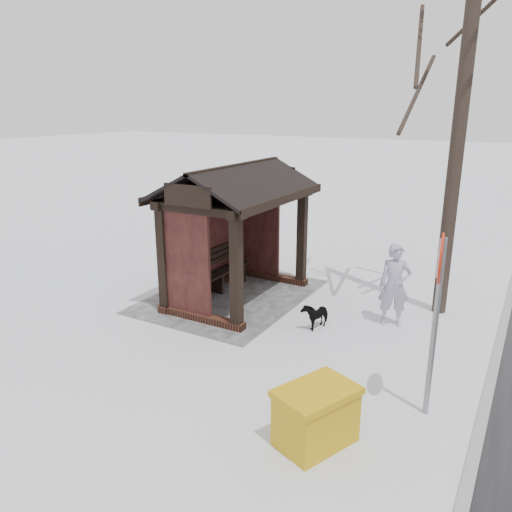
{
  "coord_description": "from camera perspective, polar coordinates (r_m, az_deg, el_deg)",
  "views": [
    {
      "loc": [
        9.2,
        5.74,
        4.27
      ],
      "look_at": [
        0.57,
        0.8,
        1.28
      ],
      "focal_mm": 35.0,
      "sensor_mm": 36.0,
      "label": 1
    }
  ],
  "objects": [
    {
      "name": "dog",
      "position": [
        10.13,
        6.82,
        -6.65
      ],
      "size": [
        0.7,
        0.43,
        0.55
      ],
      "primitive_type": "imported",
      "rotation": [
        0.0,
        0.0,
        1.34
      ],
      "color": "black",
      "rests_on": "ground"
    },
    {
      "name": "road_sign",
      "position": [
        7.16,
        20.04,
        -3.65
      ],
      "size": [
        0.68,
        0.13,
        2.69
      ],
      "rotation": [
        0.0,
        0.0,
        0.14
      ],
      "color": "gray",
      "rests_on": "ground"
    },
    {
      "name": "bus_shelter",
      "position": [
        11.13,
        -2.85,
        5.79
      ],
      "size": [
        3.6,
        2.4,
        3.09
      ],
      "color": "#3A1E15",
      "rests_on": "ground"
    },
    {
      "name": "trampled_patch",
      "position": [
        11.75,
        -2.87,
        -4.57
      ],
      "size": [
        4.2,
        3.2,
        0.02
      ],
      "primitive_type": "cube",
      "color": "#99999E",
      "rests_on": "ground"
    },
    {
      "name": "ground",
      "position": [
        11.66,
        -2.04,
        -4.79
      ],
      "size": [
        120.0,
        120.0,
        0.0
      ],
      "primitive_type": "plane",
      "color": "white",
      "rests_on": "ground"
    },
    {
      "name": "grit_bin",
      "position": [
        6.86,
        6.87,
        -17.68
      ],
      "size": [
        1.24,
        1.06,
        0.8
      ],
      "rotation": [
        0.0,
        0.0,
        -0.4
      ],
      "color": "#C1910B",
      "rests_on": "ground"
    },
    {
      "name": "kerb",
      "position": [
        10.14,
        25.88,
        -9.94
      ],
      "size": [
        120.0,
        0.15,
        0.06
      ],
      "primitive_type": "cube",
      "color": "gray",
      "rests_on": "ground"
    },
    {
      "name": "pedestrian",
      "position": [
        10.35,
        15.55,
        -3.23
      ],
      "size": [
        0.59,
        0.72,
        1.69
      ],
      "primitive_type": "imported",
      "rotation": [
        0.0,
        0.0,
        1.91
      ],
      "color": "#AB9DB9",
      "rests_on": "ground"
    }
  ]
}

